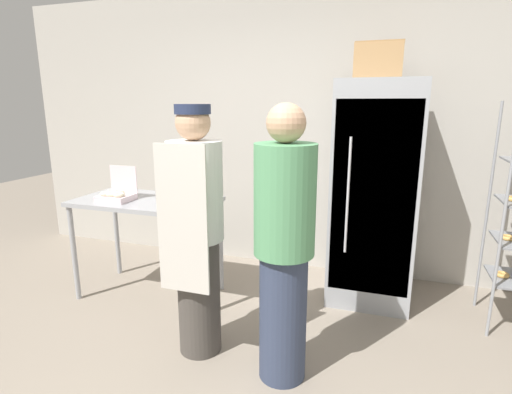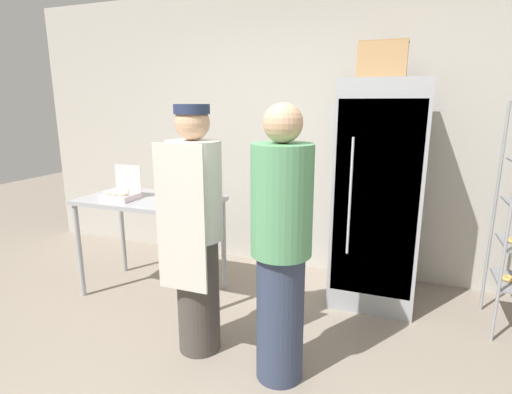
{
  "view_description": "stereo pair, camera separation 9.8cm",
  "coord_description": "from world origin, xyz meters",
  "px_view_note": "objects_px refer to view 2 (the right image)",
  "views": [
    {
      "loc": [
        0.79,
        -1.77,
        1.67
      ],
      "look_at": [
        -0.04,
        0.75,
        1.04
      ],
      "focal_mm": 28.0,
      "sensor_mm": 36.0,
      "label": 1
    },
    {
      "loc": [
        0.89,
        -1.74,
        1.67
      ],
      "look_at": [
        -0.04,
        0.75,
        1.04
      ],
      "focal_mm": 28.0,
      "sensor_mm": 36.0,
      "label": 2
    }
  ],
  "objects_px": {
    "donut_box": "(121,194)",
    "binder_stack": "(199,192)",
    "blender_pitcher": "(167,185)",
    "refrigerator": "(378,195)",
    "cardboard_storage_box": "(383,61)",
    "person_customer": "(281,247)",
    "person_baker": "(196,230)"
  },
  "relations": [
    {
      "from": "donut_box",
      "to": "binder_stack",
      "type": "xyz_separation_m",
      "value": [
        0.63,
        0.22,
        0.02
      ]
    },
    {
      "from": "donut_box",
      "to": "blender_pitcher",
      "type": "height_order",
      "value": "donut_box"
    },
    {
      "from": "refrigerator",
      "to": "blender_pitcher",
      "type": "bearing_deg",
      "value": -163.27
    },
    {
      "from": "cardboard_storage_box",
      "to": "refrigerator",
      "type": "bearing_deg",
      "value": -37.21
    },
    {
      "from": "refrigerator",
      "to": "person_customer",
      "type": "bearing_deg",
      "value": -109.69
    },
    {
      "from": "refrigerator",
      "to": "blender_pitcher",
      "type": "height_order",
      "value": "refrigerator"
    },
    {
      "from": "donut_box",
      "to": "person_baker",
      "type": "height_order",
      "value": "person_baker"
    },
    {
      "from": "blender_pitcher",
      "to": "binder_stack",
      "type": "distance_m",
      "value": 0.29
    },
    {
      "from": "refrigerator",
      "to": "person_baker",
      "type": "height_order",
      "value": "refrigerator"
    },
    {
      "from": "blender_pitcher",
      "to": "person_customer",
      "type": "bearing_deg",
      "value": -31.03
    },
    {
      "from": "blender_pitcher",
      "to": "cardboard_storage_box",
      "type": "relative_size",
      "value": 0.75
    },
    {
      "from": "person_baker",
      "to": "blender_pitcher",
      "type": "bearing_deg",
      "value": 133.76
    },
    {
      "from": "donut_box",
      "to": "blender_pitcher",
      "type": "distance_m",
      "value": 0.4
    },
    {
      "from": "blender_pitcher",
      "to": "person_baker",
      "type": "height_order",
      "value": "person_baker"
    },
    {
      "from": "donut_box",
      "to": "cardboard_storage_box",
      "type": "relative_size",
      "value": 0.76
    },
    {
      "from": "donut_box",
      "to": "person_baker",
      "type": "xyz_separation_m",
      "value": [
        0.99,
        -0.5,
        -0.05
      ]
    },
    {
      "from": "binder_stack",
      "to": "person_baker",
      "type": "relative_size",
      "value": 0.18
    },
    {
      "from": "refrigerator",
      "to": "blender_pitcher",
      "type": "relative_size",
      "value": 6.73
    },
    {
      "from": "refrigerator",
      "to": "binder_stack",
      "type": "relative_size",
      "value": 6.11
    },
    {
      "from": "binder_stack",
      "to": "blender_pitcher",
      "type": "bearing_deg",
      "value": -169.43
    },
    {
      "from": "refrigerator",
      "to": "donut_box",
      "type": "height_order",
      "value": "refrigerator"
    },
    {
      "from": "binder_stack",
      "to": "cardboard_storage_box",
      "type": "relative_size",
      "value": 0.82
    },
    {
      "from": "person_customer",
      "to": "refrigerator",
      "type": "bearing_deg",
      "value": 70.31
    },
    {
      "from": "cardboard_storage_box",
      "to": "person_customer",
      "type": "distance_m",
      "value": 1.76
    },
    {
      "from": "cardboard_storage_box",
      "to": "person_baker",
      "type": "bearing_deg",
      "value": -130.25
    },
    {
      "from": "cardboard_storage_box",
      "to": "person_customer",
      "type": "bearing_deg",
      "value": -107.79
    },
    {
      "from": "refrigerator",
      "to": "donut_box",
      "type": "bearing_deg",
      "value": -161.8
    },
    {
      "from": "refrigerator",
      "to": "person_customer",
      "type": "relative_size",
      "value": 1.1
    },
    {
      "from": "blender_pitcher",
      "to": "person_customer",
      "type": "distance_m",
      "value": 1.46
    },
    {
      "from": "binder_stack",
      "to": "person_baker",
      "type": "distance_m",
      "value": 0.81
    },
    {
      "from": "binder_stack",
      "to": "person_baker",
      "type": "bearing_deg",
      "value": -63.46
    },
    {
      "from": "donut_box",
      "to": "person_customer",
      "type": "relative_size",
      "value": 0.17
    }
  ]
}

